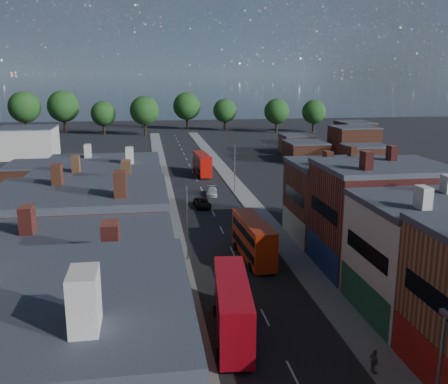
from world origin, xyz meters
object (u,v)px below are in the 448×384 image
object	(u,v)px
bus_1	(253,238)
car_2	(202,203)
ped_3	(374,361)
car_3	(212,192)
bus_2	(202,164)
bus_0	(232,307)

from	to	relation	value
bus_1	car_2	world-z (taller)	bus_1
bus_1	ped_3	distance (m)	22.43
ped_3	car_3	bearing A→B (deg)	-0.95
car_2	bus_2	bearing A→B (deg)	80.93
bus_2	bus_1	bearing A→B (deg)	-93.01
bus_2	car_2	xyz separation A→B (m)	(-2.70, -24.59, -1.64)
car_3	bus_0	bearing A→B (deg)	-87.67
bus_2	car_3	distance (m)	17.31
bus_0	ped_3	world-z (taller)	bus_0
bus_1	car_2	distance (m)	22.78
car_3	ped_3	xyz separation A→B (m)	(4.10, -51.99, 0.33)
bus_0	bus_2	world-z (taller)	bus_0
bus_1	car_2	xyz separation A→B (m)	(-3.00, 22.52, -1.72)
bus_0	car_2	distance (m)	38.34
car_3	bus_1	bearing A→B (deg)	-81.03
bus_1	car_2	size ratio (longest dim) A/B	2.15
ped_3	car_2	bearing A→B (deg)	2.83
car_3	ped_3	bearing A→B (deg)	-77.67
car_3	car_2	bearing A→B (deg)	-100.24
car_3	ped_3	world-z (taller)	ped_3
car_2	ped_3	distance (m)	45.10
bus_0	car_3	distance (m)	45.86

